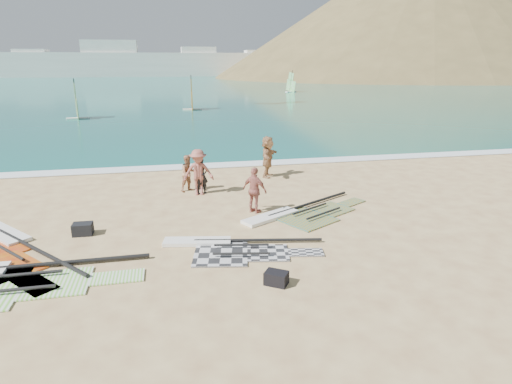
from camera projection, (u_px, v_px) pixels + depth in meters
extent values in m
plane|color=#DCC081|center=(264.00, 271.00, 11.63)|extent=(300.00, 300.00, 0.00)
cube|color=#0B4E4C|center=(172.00, 78.00, 135.14)|extent=(300.00, 240.00, 0.06)
cube|color=white|center=(214.00, 166.00, 23.14)|extent=(300.00, 1.20, 0.04)
cube|color=white|center=(111.00, 65.00, 146.91)|extent=(160.00, 8.00, 8.00)
cube|color=white|center=(33.00, 63.00, 141.92)|extent=(10.00, 7.00, 9.00)
cube|color=white|center=(111.00, 59.00, 146.32)|extent=(18.00, 7.00, 12.00)
cube|color=white|center=(199.00, 62.00, 152.44)|extent=(12.00, 7.00, 10.00)
cube|color=white|center=(267.00, 63.00, 157.44)|extent=(16.00, 7.00, 9.00)
cube|color=white|center=(319.00, 60.00, 161.02)|extent=(10.00, 7.00, 11.00)
cone|color=olive|center=(419.00, 77.00, 149.76)|extent=(143.00, 143.00, 45.00)
cone|color=olive|center=(486.00, 75.00, 165.91)|extent=(70.00, 70.00, 28.00)
cube|color=#252628|center=(221.00, 254.00, 12.62)|extent=(1.85, 1.99, 0.04)
cube|color=#252628|center=(268.00, 253.00, 12.65)|extent=(1.40, 1.33, 0.04)
cube|color=#252628|center=(306.00, 253.00, 12.68)|extent=(1.12, 0.70, 0.04)
cylinder|color=black|center=(258.00, 240.00, 13.37)|extent=(3.94, 0.81, 0.10)
cylinder|color=black|center=(241.00, 245.00, 12.88)|extent=(1.63, 0.36, 0.07)
cylinder|color=black|center=(241.00, 254.00, 12.30)|extent=(1.63, 0.36, 0.07)
cube|color=white|center=(197.00, 242.00, 13.33)|extent=(2.15, 0.93, 0.12)
cube|color=#70D239|center=(57.00, 283.00, 10.94)|extent=(1.60, 1.49, 0.04)
cube|color=#70D239|center=(118.00, 277.00, 11.23)|extent=(1.37, 0.69, 0.04)
cylinder|color=black|center=(52.00, 264.00, 11.81)|extent=(5.24, 0.14, 0.13)
cylinder|color=black|center=(18.00, 275.00, 11.07)|extent=(2.17, 0.10, 0.09)
cylinder|color=black|center=(7.00, 290.00, 10.33)|extent=(2.17, 0.10, 0.09)
cube|color=orange|center=(304.00, 219.00, 15.40)|extent=(2.44, 2.52, 0.04)
cube|color=orange|center=(331.00, 209.00, 16.37)|extent=(1.78, 1.74, 0.04)
cube|color=orange|center=(351.00, 203.00, 17.15)|extent=(1.28, 1.07, 0.04)
cylinder|color=black|center=(310.00, 204.00, 16.78)|extent=(3.89, 2.26, 0.11)
cylinder|color=black|center=(310.00, 209.00, 16.02)|extent=(1.62, 0.96, 0.08)
cylinder|color=black|center=(324.00, 213.00, 15.54)|extent=(1.62, 0.96, 0.08)
cube|color=white|center=(270.00, 217.00, 15.47)|extent=(2.31, 1.67, 0.12)
cube|color=#B4161B|center=(9.00, 269.00, 11.69)|extent=(2.12, 2.13, 0.04)
cube|color=#B4161B|center=(35.00, 285.00, 10.85)|extent=(1.39, 1.45, 0.04)
cylinder|color=black|center=(39.00, 251.00, 12.62)|extent=(3.47, 3.95, 0.12)
cylinder|color=black|center=(6.00, 250.00, 12.53)|extent=(1.46, 1.66, 0.09)
cube|color=white|center=(1.00, 233.00, 14.06)|extent=(2.31, 2.50, 0.12)
cube|color=black|center=(83.00, 229.00, 13.99)|extent=(0.64, 0.47, 0.39)
cube|color=black|center=(276.00, 278.00, 10.89)|extent=(0.69, 0.65, 0.34)
imported|color=black|center=(202.00, 176.00, 18.15)|extent=(0.64, 0.48, 1.57)
imported|color=#AF7855|center=(189.00, 173.00, 18.50)|extent=(0.97, 0.90, 1.60)
imported|color=#9D5649|center=(198.00, 172.00, 17.95)|extent=(1.29, 0.76, 1.96)
imported|color=#AC6256|center=(255.00, 190.00, 15.85)|extent=(1.02, 1.02, 1.74)
imported|color=#AB7B51|center=(268.00, 157.00, 20.76)|extent=(1.34, 1.93, 2.01)
cube|color=white|center=(78.00, 118.00, 41.64)|extent=(2.22, 1.11, 0.12)
cube|color=orange|center=(77.00, 107.00, 41.33)|extent=(0.68, 2.55, 2.32)
cube|color=orange|center=(75.00, 90.00, 40.86)|extent=(0.41, 1.44, 1.61)
cylinder|color=black|center=(76.00, 98.00, 41.07)|extent=(0.26, 0.73, 3.68)
cube|color=white|center=(192.00, 109.00, 49.16)|extent=(2.18, 0.68, 0.13)
cube|color=red|center=(192.00, 100.00, 48.85)|extent=(0.11, 2.66, 2.37)
cube|color=red|center=(191.00, 85.00, 48.37)|extent=(0.09, 1.50, 1.64)
cylinder|color=black|center=(191.00, 92.00, 48.58)|extent=(0.11, 0.75, 3.75)
cube|color=white|center=(291.00, 92.00, 76.87)|extent=(2.17, 1.46, 0.12)
cube|color=#42CF20|center=(291.00, 86.00, 76.56)|extent=(1.17, 2.36, 2.30)
cube|color=#42CF20|center=(291.00, 77.00, 76.10)|extent=(0.68, 1.34, 1.60)
cylinder|color=black|center=(291.00, 81.00, 76.30)|extent=(0.39, 0.70, 3.66)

